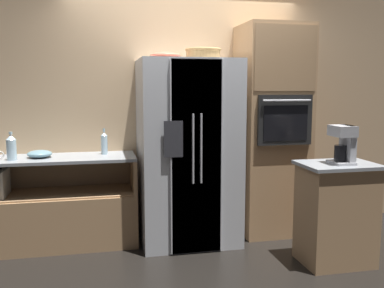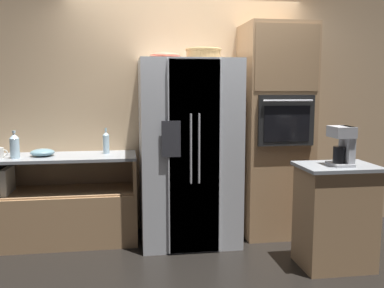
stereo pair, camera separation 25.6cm
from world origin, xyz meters
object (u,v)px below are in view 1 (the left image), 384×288
Objects in this scene: mixing_bowl at (40,154)px; fruit_bowl at (165,55)px; refrigerator at (188,152)px; wicker_basket at (203,53)px; bottle_tall at (11,147)px; coffee_maker at (344,143)px; wall_oven at (272,130)px; bottle_short at (104,143)px.

fruit_bowl is at bearing -8.92° from mixing_bowl.
refrigerator is 0.98m from fruit_bowl.
wicker_basket is 1.21× the size of fruit_bowl.
fruit_bowl is 1.09× the size of bottle_tall.
mixing_bowl is (-1.58, 0.18, -0.97)m from wicker_basket.
bottle_tall is at bearing 162.30° from coffee_maker.
refrigerator is 6.34× the size of fruit_bowl.
refrigerator is at bearing -0.84° from bottle_tall.
refrigerator is at bearing -4.72° from mixing_bowl.
mixing_bowl is (0.23, 0.09, -0.09)m from bottle_tall.
coffee_maker is at bearing -29.91° from fruit_bowl.
wall_oven is (0.93, 0.09, 0.19)m from refrigerator.
mixing_bowl is 2.82m from coffee_maker.
refrigerator is 0.85m from bottle_short.
fruit_bowl is at bearing -163.25° from refrigerator.
bottle_short is at bearing 155.45° from fruit_bowl.
mixing_bowl is at bearing -172.56° from bottle_short.
mixing_bowl is (-1.21, 0.19, -0.94)m from fruit_bowl.
fruit_bowl is at bearing -24.55° from bottle_short.
mixing_bowl is 0.69× the size of coffee_maker.
bottle_short is (-0.82, 0.20, 0.09)m from refrigerator.
bottle_short is 0.79× the size of coffee_maker.
wicker_basket is 1.05× the size of coffee_maker.
wicker_basket is 1.32× the size of bottle_tall.
fruit_bowl is (-1.17, -0.16, 0.76)m from wall_oven.
coffee_maker is (1.42, -0.82, -0.78)m from fruit_bowl.
wall_oven reaches higher than mixing_bowl.
coffee_maker is (1.19, -0.89, 0.17)m from refrigerator.
refrigerator is at bearing 156.04° from wicker_basket.
fruit_bowl is 1.54m from mixing_bowl.
wicker_basket is 2.02m from bottle_tall.
wall_oven is at bearing 5.27° from refrigerator.
coffee_maker is (2.87, -0.91, 0.08)m from bottle_tall.
refrigerator is 1.44m from mixing_bowl.
bottle_tall is at bearing 177.27° from wicker_basket.
bottle_tall is (-2.61, -0.06, -0.10)m from wall_oven.
bottle_short is (-1.76, 0.11, -0.10)m from wall_oven.
bottle_tall reaches higher than bottle_short.
wall_oven is 1.13m from wicker_basket.
coffee_maker reaches higher than bottle_short.
wall_oven is 1.01m from coffee_maker.
refrigerator is 5.49× the size of coffee_maker.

